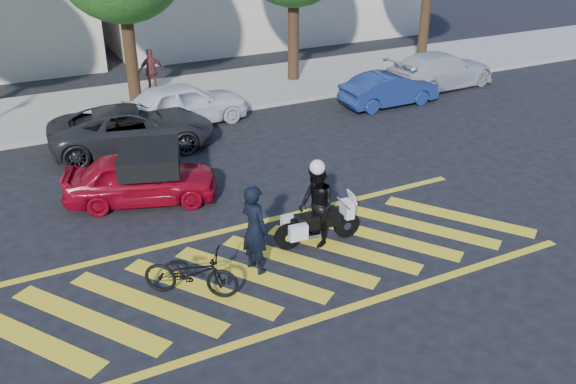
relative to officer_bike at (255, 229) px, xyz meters
name	(u,v)px	position (x,y,z in m)	size (l,w,h in m)	color
ground	(277,267)	(0.45, -0.11, -0.97)	(90.00, 90.00, 0.00)	black
sidewalk	(136,103)	(0.45, 11.89, -0.90)	(60.00, 5.00, 0.15)	#9E998E
crosswalk	(276,267)	(0.41, -0.11, -0.97)	(12.33, 4.00, 0.01)	yellow
officer_bike	(255,229)	(0.00, 0.00, 0.00)	(0.71, 0.47, 1.95)	black
bicycle	(191,273)	(-1.46, -0.23, -0.48)	(0.66, 1.89, 0.99)	black
police_motorcycle	(317,224)	(1.66, 0.38, -0.49)	(2.03, 0.68, 0.90)	black
officer_moto	(316,206)	(1.64, 0.37, -0.04)	(0.91, 0.71, 1.87)	black
red_convertible	(141,178)	(-1.30, 4.15, -0.33)	(1.52, 3.78, 1.29)	#A1071B
parked_mid_left	(133,128)	(-0.64, 7.69, -0.30)	(2.25, 4.88, 1.36)	black
parked_mid_right	(184,104)	(1.42, 9.09, -0.24)	(1.72, 4.29, 1.46)	white
parked_right	(389,89)	(8.73, 7.69, -0.37)	(1.28, 3.68, 1.21)	navy
parked_far_right	(440,70)	(11.83, 8.64, -0.27)	(1.97, 4.85, 1.41)	#B9BBC2
pedestrian_right	(151,71)	(1.33, 12.70, 0.00)	(0.97, 0.40, 1.65)	brown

